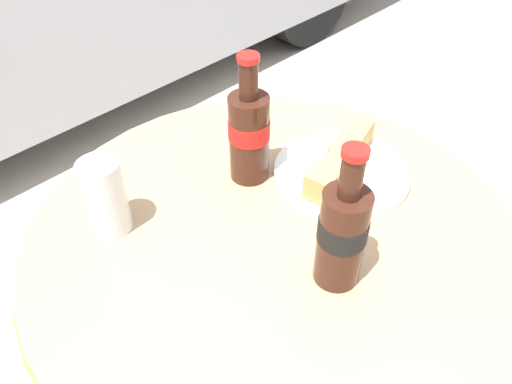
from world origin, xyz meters
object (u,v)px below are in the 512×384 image
Objects in this scene: lunch_plate_near at (343,167)px; cola_bottle_right at (249,133)px; bistro_table at (272,289)px; drinking_glass at (106,200)px; cola_bottle_left at (342,232)px.

cola_bottle_right is at bearing 133.04° from lunch_plate_near.
cola_bottle_right is at bearing 60.73° from bistro_table.
bistro_table is 0.34m from drinking_glass.
cola_bottle_left is 0.36m from drinking_glass.
drinking_glass is at bearing 164.78° from cola_bottle_right.
cola_bottle_left reaches higher than lunch_plate_near.
cola_bottle_left is at bearing -107.44° from cola_bottle_right.
cola_bottle_left is 0.24m from lunch_plate_near.
cola_bottle_left is at bearing -145.85° from lunch_plate_near.
cola_bottle_right is at bearing 72.56° from cola_bottle_left.
drinking_glass is at bearing 133.64° from bistro_table.
cola_bottle_left is 1.79× the size of drinking_glass.
bistro_table is 3.51× the size of cola_bottle_left.
cola_bottle_right is 1.82× the size of drinking_glass.
lunch_plate_near is (0.36, -0.19, -0.04)m from drinking_glass.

